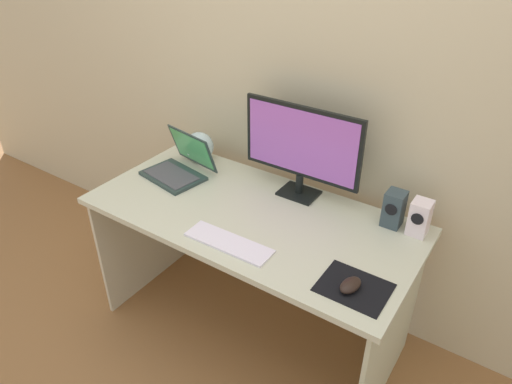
# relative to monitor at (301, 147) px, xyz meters

# --- Properties ---
(ground_plane) EXTENTS (8.00, 8.00, 0.00)m
(ground_plane) POSITION_rel_monitor_xyz_m (-0.10, -0.26, -0.99)
(ground_plane) COLOR #8F5F35
(wall_back) EXTENTS (6.00, 0.04, 2.50)m
(wall_back) POSITION_rel_monitor_xyz_m (-0.10, 0.19, 0.26)
(wall_back) COLOR #C7B691
(wall_back) RESTS_ON ground_plane
(desk) EXTENTS (1.49, 0.71, 0.74)m
(desk) POSITION_rel_monitor_xyz_m (-0.10, -0.26, -0.40)
(desk) COLOR beige
(desk) RESTS_ON ground_plane
(monitor) EXTENTS (0.58, 0.14, 0.44)m
(monitor) POSITION_rel_monitor_xyz_m (0.00, 0.00, 0.00)
(monitor) COLOR black
(monitor) RESTS_ON desk
(speaker_right) EXTENTS (0.08, 0.09, 0.15)m
(speaker_right) POSITION_rel_monitor_xyz_m (0.56, 0.01, -0.17)
(speaker_right) COLOR white
(speaker_right) RESTS_ON desk
(speaker_near_monitor) EXTENTS (0.08, 0.09, 0.16)m
(speaker_near_monitor) POSITION_rel_monitor_xyz_m (0.45, 0.01, -0.17)
(speaker_near_monitor) COLOR #34434A
(speaker_near_monitor) RESTS_ON desk
(laptop) EXTENTS (0.35, 0.32, 0.21)m
(laptop) POSITION_rel_monitor_xyz_m (-0.60, -0.17, -0.21)
(laptop) COLOR #283936
(laptop) RESTS_ON desk
(fishbowl) EXTENTS (0.16, 0.16, 0.16)m
(fishbowl) POSITION_rel_monitor_xyz_m (-0.62, 0.02, -0.18)
(fishbowl) COLOR silver
(fishbowl) RESTS_ON desk
(keyboard_external) EXTENTS (0.38, 0.12, 0.01)m
(keyboard_external) POSITION_rel_monitor_xyz_m (-0.05, -0.49, -0.25)
(keyboard_external) COLOR white
(keyboard_external) RESTS_ON desk
(mousepad) EXTENTS (0.25, 0.20, 0.00)m
(mousepad) POSITION_rel_monitor_xyz_m (0.48, -0.44, -0.25)
(mousepad) COLOR black
(mousepad) RESTS_ON desk
(mouse) EXTENTS (0.08, 0.11, 0.04)m
(mouse) POSITION_rel_monitor_xyz_m (0.47, -0.46, -0.23)
(mouse) COLOR black
(mouse) RESTS_ON mousepad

